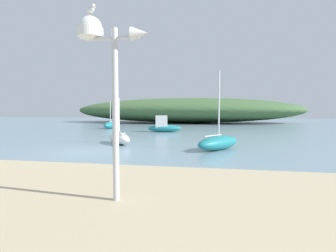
{
  "coord_description": "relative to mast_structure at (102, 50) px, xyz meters",
  "views": [
    {
      "loc": [
        5.79,
        -11.47,
        1.93
      ],
      "look_at": [
        2.15,
        7.74,
        0.81
      ],
      "focal_mm": 28.14,
      "sensor_mm": 36.0,
      "label": 1
    }
  ],
  "objects": [
    {
      "name": "sailboat_west_reach",
      "position": [
        -9.44,
        22.48,
        -2.7
      ],
      "size": [
        1.11,
        2.6,
        3.0
      ],
      "color": "teal",
      "rests_on": "ground"
    },
    {
      "name": "motorboat_near_shore",
      "position": [
        -2.7,
        18.9,
        -2.55
      ],
      "size": [
        3.2,
        1.63,
        1.51
      ],
      "color": "teal",
      "rests_on": "ground"
    },
    {
      "name": "distant_hill",
      "position": [
        -3.14,
        39.0,
        -1.05
      ],
      "size": [
        37.68,
        14.8,
        4.06
      ],
      "primitive_type": "ellipsoid",
      "color": "#476B3D",
      "rests_on": "ground"
    },
    {
      "name": "sailboat_far_left",
      "position": [
        -3.48,
        9.78,
        -2.74
      ],
      "size": [
        2.42,
        2.71,
        2.68
      ],
      "color": "white",
      "rests_on": "ground"
    },
    {
      "name": "ground_plane",
      "position": [
        -3.61,
        6.72,
        -3.08
      ],
      "size": [
        120.0,
        120.0,
        0.0
      ],
      "primitive_type": "plane",
      "color": "#7A99A8"
    },
    {
      "name": "seagull_on_radar",
      "position": [
        -0.21,
        -0.0,
        0.77
      ],
      "size": [
        0.29,
        0.16,
        0.21
      ],
      "color": "orange",
      "rests_on": "mast_structure"
    },
    {
      "name": "mast_structure",
      "position": [
        0.0,
        0.0,
        0.0
      ],
      "size": [
        1.38,
        0.49,
        3.53
      ],
      "color": "silver",
      "rests_on": "beach_sand"
    },
    {
      "name": "sailboat_off_point",
      "position": [
        2.23,
        8.54,
        -2.72
      ],
      "size": [
        2.55,
        3.22,
        3.92
      ],
      "color": "teal",
      "rests_on": "ground"
    }
  ]
}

